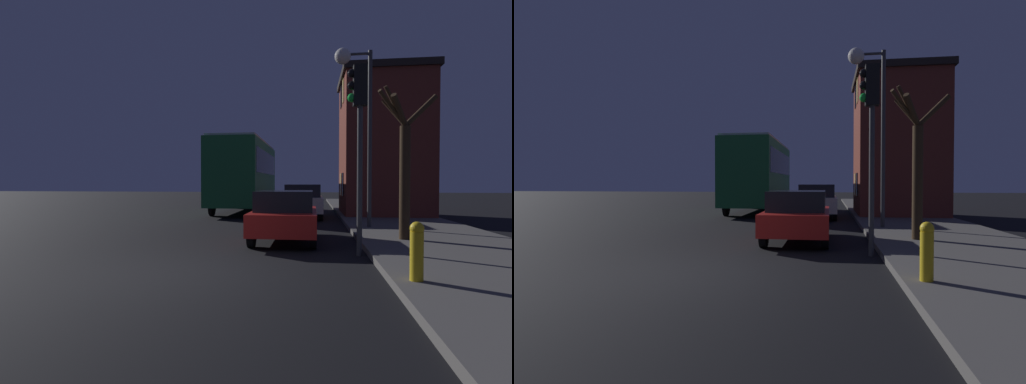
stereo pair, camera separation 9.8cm
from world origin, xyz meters
The scene contains 9 objects.
ground_plane centered at (0.00, 0.00, 0.00)m, with size 120.00×120.00×0.00m, color black.
brick_building centered at (5.76, 13.02, 3.52)m, with size 4.07×4.91×6.70m.
streetlamp centered at (3.79, 6.88, 4.78)m, with size 1.24×0.55×6.03m.
traffic_light centered at (3.43, 2.24, 3.06)m, with size 0.43×0.24×4.26m.
bare_tree centered at (4.81, 4.01, 2.13)m, with size 1.68×0.91×4.01m.
bus centered at (-1.32, 15.08, 2.29)m, with size 2.48×9.22×3.88m.
car_near_lane centered at (1.66, 4.23, 0.74)m, with size 1.72×3.86×1.42m.
car_mid_lane centered at (1.98, 11.71, 0.81)m, with size 1.78×4.03×1.56m.
fire_hydrant centered at (4.00, -0.57, 0.62)m, with size 0.21×0.21×0.91m.
Camera 1 is at (2.42, -6.91, 1.65)m, focal length 28.00 mm.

